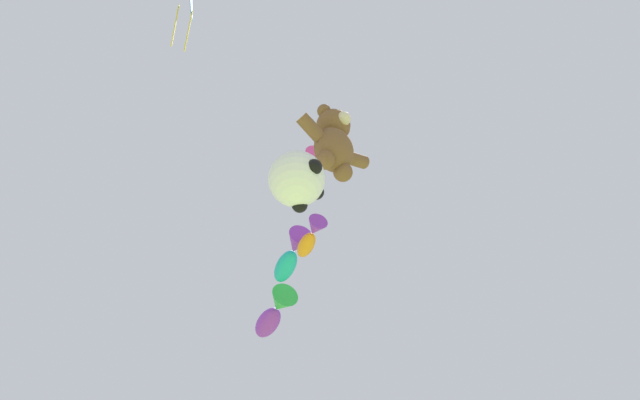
% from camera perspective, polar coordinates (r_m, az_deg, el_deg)
% --- Properties ---
extents(teddy_bear_kite, '(1.82, 0.80, 1.84)m').
position_cam_1_polar(teddy_bear_kite, '(14.04, 1.12, 4.67)').
color(teddy_bear_kite, brown).
extents(soccer_ball_kite, '(1.10, 1.10, 1.01)m').
position_cam_1_polar(soccer_ball_kite, '(12.39, -1.84, 1.66)').
color(soccer_ball_kite, white).
extents(fish_kite_emerald, '(1.10, 1.60, 0.67)m').
position_cam_1_polar(fish_kite_emerald, '(17.87, -0.89, 2.17)').
color(fish_kite_emerald, green).
extents(fish_kite_tangerine, '(0.97, 1.47, 0.51)m').
position_cam_1_polar(fish_kite_tangerine, '(18.47, -0.75, -2.93)').
color(fish_kite_tangerine, orange).
extents(fish_kite_teal, '(1.36, 2.12, 0.68)m').
position_cam_1_polar(fish_kite_teal, '(19.85, -2.33, -4.42)').
color(fish_kite_teal, '#19ADB2').
extents(fish_kite_violet, '(1.39, 2.27, 0.81)m').
position_cam_1_polar(fish_kite_violet, '(21.48, -3.69, -8.98)').
color(fish_kite_violet, purple).
extents(diamond_kite, '(0.84, 1.06, 3.26)m').
position_cam_1_polar(diamond_kite, '(18.20, -10.41, 15.38)').
color(diamond_kite, blue).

